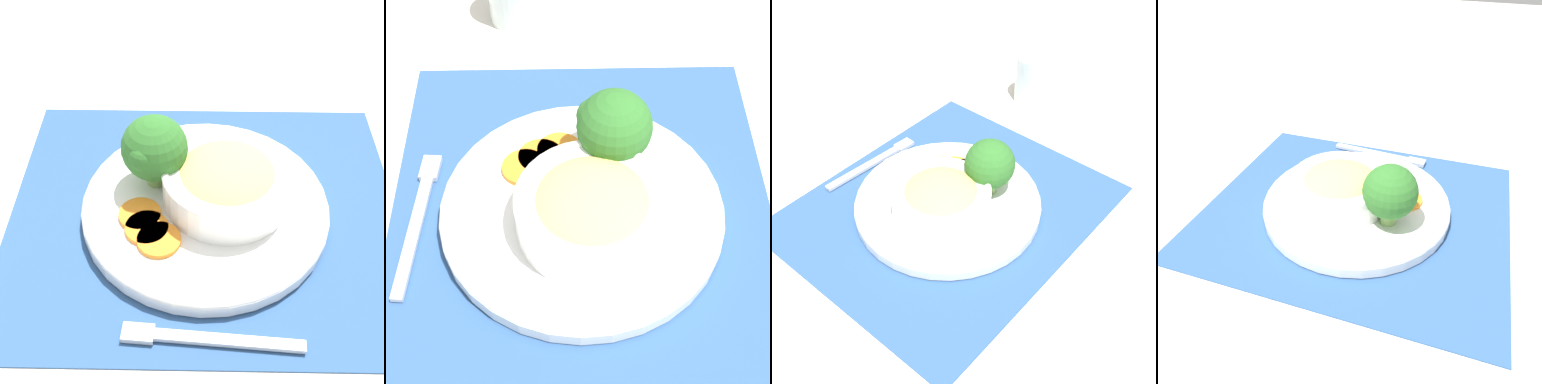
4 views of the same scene
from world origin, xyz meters
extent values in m
plane|color=beige|center=(0.00, 0.00, 0.00)|extent=(4.00, 4.00, 0.00)
cube|color=#2D5184|center=(0.00, 0.00, 0.00)|extent=(0.42, 0.49, 0.00)
cylinder|color=white|center=(0.00, 0.00, 0.01)|extent=(0.29, 0.29, 0.02)
torus|color=white|center=(0.00, 0.00, 0.02)|extent=(0.29, 0.29, 0.01)
cylinder|color=white|center=(0.01, -0.02, 0.04)|extent=(0.15, 0.15, 0.04)
torus|color=white|center=(0.01, -0.02, 0.06)|extent=(0.15, 0.15, 0.01)
ellipsoid|color=#EAC66B|center=(0.01, -0.02, 0.05)|extent=(0.12, 0.12, 0.05)
cylinder|color=#759E51|center=(0.03, 0.06, 0.03)|extent=(0.02, 0.02, 0.03)
sphere|color=#2D6B28|center=(0.03, 0.06, 0.08)|extent=(0.08, 0.08, 0.08)
sphere|color=#2D6B28|center=(0.01, 0.07, 0.08)|extent=(0.04, 0.04, 0.04)
sphere|color=#2D6B28|center=(0.05, 0.05, 0.08)|extent=(0.03, 0.03, 0.03)
cylinder|color=orange|center=(-0.03, 0.08, 0.02)|extent=(0.05, 0.05, 0.01)
cylinder|color=orange|center=(-0.05, 0.07, 0.02)|extent=(0.05, 0.05, 0.01)
cylinder|color=orange|center=(-0.06, 0.05, 0.02)|extent=(0.05, 0.05, 0.01)
cube|color=silver|center=(-0.17, -0.01, 0.01)|extent=(0.02, 0.18, 0.01)
cube|color=silver|center=(-0.17, 0.06, 0.01)|extent=(0.02, 0.03, 0.01)
camera|label=1|loc=(-0.44, -0.01, 0.49)|focal=50.00mm
camera|label=2|loc=(0.00, -0.40, 0.55)|focal=60.00mm
camera|label=3|loc=(0.43, -0.44, 0.60)|focal=50.00mm
camera|label=4|loc=(0.45, 0.16, 0.38)|focal=35.00mm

